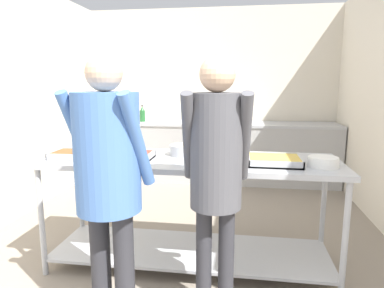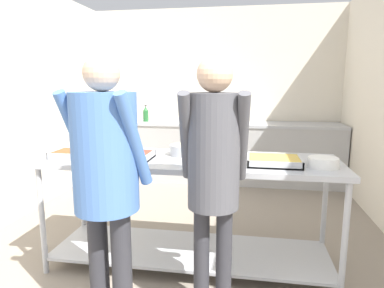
{
  "view_description": "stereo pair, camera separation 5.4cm",
  "coord_description": "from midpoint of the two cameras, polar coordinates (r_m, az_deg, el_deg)",
  "views": [
    {
      "loc": [
        0.53,
        -1.2,
        1.5
      ],
      "look_at": [
        0.12,
        1.52,
        1.01
      ],
      "focal_mm": 32.0,
      "sensor_mm": 36.0,
      "label": 1
    },
    {
      "loc": [
        0.58,
        -1.19,
        1.5
      ],
      "look_at": [
        0.12,
        1.52,
        1.01
      ],
      "focal_mm": 32.0,
      "sensor_mm": 36.0,
      "label": 2
    }
  ],
  "objects": [
    {
      "name": "wall_left",
      "position": [
        4.22,
        -27.52,
        6.64
      ],
      "size": [
        0.06,
        4.46,
        2.65
      ],
      "color": "beige",
      "rests_on": "ground_plane"
    },
    {
      "name": "wall_rear",
      "position": [
        5.57,
        3.95,
        8.33
      ],
      "size": [
        4.03,
        0.06,
        2.65
      ],
      "color": "beige",
      "rests_on": "ground_plane"
    },
    {
      "name": "plate_stack",
      "position": [
        2.62,
        21.56,
        -2.88
      ],
      "size": [
        0.22,
        0.22,
        0.07
      ],
      "color": "white",
      "rests_on": "serving_counter"
    },
    {
      "name": "sauce_pan",
      "position": [
        2.84,
        -0.57,
        -0.92
      ],
      "size": [
        0.39,
        0.25,
        0.09
      ],
      "color": "#ADAFB5",
      "rests_on": "serving_counter"
    },
    {
      "name": "serving_counter",
      "position": [
        2.8,
        0.21,
        -8.31
      ],
      "size": [
        2.33,
        0.75,
        0.91
      ],
      "color": "#ADAFB5",
      "rests_on": "ground_plane"
    },
    {
      "name": "broccoli_bowl",
      "position": [
        2.5,
        6.22,
        -2.49
      ],
      "size": [
        0.25,
        0.25,
        0.12
      ],
      "color": "silver",
      "rests_on": "serving_counter"
    },
    {
      "name": "back_counter",
      "position": [
        5.31,
        3.44,
        -1.21
      ],
      "size": [
        3.87,
        0.65,
        0.91
      ],
      "color": "#A8A8A8",
      "rests_on": "ground_plane"
    },
    {
      "name": "guest_serving_left",
      "position": [
        2.06,
        4.39,
        -2.96
      ],
      "size": [
        0.43,
        0.34,
        1.65
      ],
      "color": "#2D2D33",
      "rests_on": "ground_plane"
    },
    {
      "name": "serving_tray_vegetables",
      "position": [
        2.61,
        14.07,
        -2.74
      ],
      "size": [
        0.39,
        0.33,
        0.05
      ],
      "color": "#ADAFB5",
      "rests_on": "serving_counter"
    },
    {
      "name": "serving_tray_greens",
      "position": [
        2.9,
        -18.15,
        -1.65
      ],
      "size": [
        0.37,
        0.26,
        0.05
      ],
      "color": "#ADAFB5",
      "rests_on": "serving_counter"
    },
    {
      "name": "water_bottle",
      "position": [
        5.37,
        -7.43,
        4.97
      ],
      "size": [
        0.08,
        0.08,
        0.25
      ],
      "color": "#23602D",
      "rests_on": "back_counter"
    },
    {
      "name": "serving_tray_roast",
      "position": [
        2.74,
        -10.31,
        -1.97
      ],
      "size": [
        0.39,
        0.3,
        0.05
      ],
      "color": "#ADAFB5",
      "rests_on": "serving_counter"
    },
    {
      "name": "guest_serving_right",
      "position": [
        2.07,
        -13.46,
        -3.64
      ],
      "size": [
        0.53,
        0.41,
        1.66
      ],
      "color": "#2D2D33",
      "rests_on": "ground_plane"
    }
  ]
}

